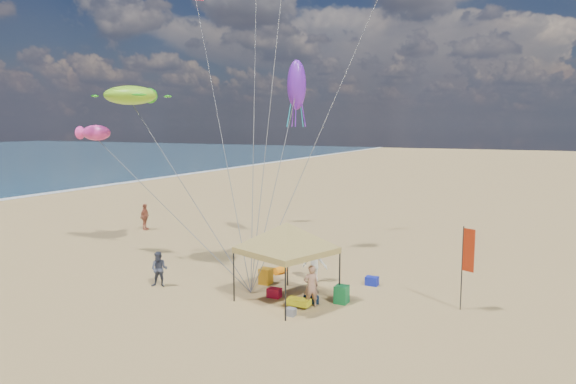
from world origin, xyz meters
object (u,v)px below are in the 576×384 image
feather_flag (467,255)px  cooler_blue (372,281)px  beach_cart (298,302)px  person_near_a (311,286)px  chair_green (342,294)px  person_far_a (145,217)px  person_near_c (315,262)px  person_near_b (159,269)px  cooler_red (274,293)px  canopy_tent (287,225)px  chair_yellow (266,276)px

feather_flag → cooler_blue: feather_flag is taller
beach_cart → person_near_a: person_near_a is taller
chair_green → person_far_a: bearing=154.7°
person_near_a → person_near_c: size_ratio=0.93×
person_near_c → person_far_a: size_ratio=1.00×
person_far_a → feather_flag: bearing=-121.0°
feather_flag → person_near_a: bearing=-158.6°
chair_green → person_near_b: size_ratio=0.46×
cooler_red → person_far_a: size_ratio=0.31×
cooler_blue → person_far_a: person_far_a is taller
person_near_b → cooler_red: bearing=-10.8°
cooler_red → beach_cart: (1.37, -0.61, 0.01)m
canopy_tent → person_far_a: 17.32m
cooler_blue → person_near_a: bearing=-109.5°
chair_yellow → person_far_a: (-12.95, 7.05, 0.53)m
person_near_a → person_far_a: size_ratio=0.93×
beach_cart → person_far_a: bearing=149.5°
feather_flag → cooler_red: 7.64m
canopy_tent → feather_flag: bearing=16.9°
canopy_tent → person_near_a: 2.51m
feather_flag → chair_yellow: (-8.35, -0.29, -1.80)m
cooler_blue → cooler_red: bearing=-133.0°
person_near_b → cooler_blue: bearing=6.4°
chair_yellow → cooler_blue: bearing=23.6°
chair_green → chair_yellow: same height
person_near_a → person_near_b: size_ratio=1.07×
chair_green → person_near_a: 1.38m
cooler_blue → chair_yellow: size_ratio=0.77×
cooler_red → chair_yellow: bearing=129.0°
chair_green → person_far_a: person_far_a is taller
chair_yellow → person_near_a: person_near_a is taller
chair_green → person_far_a: size_ratio=0.40×
chair_yellow → canopy_tent: bearing=-42.3°
chair_yellow → person_near_c: 2.28m
person_near_a → canopy_tent: bearing=-47.1°
cooler_red → person_far_a: 16.50m
cooler_blue → chair_green: size_ratio=0.77×
cooler_red → beach_cart: 1.50m
chair_yellow → person_near_c: size_ratio=0.40×
person_near_a → cooler_red: bearing=-51.7°
chair_yellow → person_near_b: bearing=-149.3°
canopy_tent → feather_flag: canopy_tent is taller
person_far_a → cooler_blue: bearing=-120.2°
cooler_blue → person_far_a: (-17.22, 5.19, 0.69)m
chair_green → person_near_a: (-0.91, -0.92, 0.47)m
feather_flag → cooler_red: (-7.17, -1.74, -1.96)m
cooler_blue → canopy_tent: bearing=-124.3°
chair_yellow → person_near_b: person_near_b is taller
cooler_blue → person_near_c: bearing=-168.1°
cooler_blue → person_near_a: 3.96m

